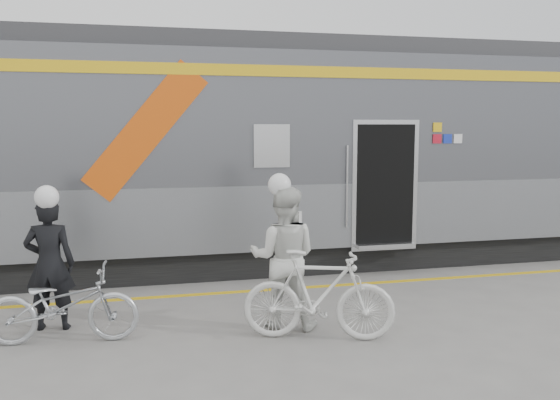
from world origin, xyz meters
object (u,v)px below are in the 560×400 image
object	(u,v)px
woman	(284,257)
bicycle_right	(319,295)
bicycle_left	(62,305)
man	(50,264)

from	to	relation	value
woman	bicycle_right	size ratio (longest dim) A/B	0.99
bicycle_left	woman	distance (m)	2.73
bicycle_right	woman	bearing A→B (deg)	47.74
bicycle_left	woman	xyz separation A→B (m)	(2.69, -0.06, 0.45)
woman	bicycle_right	xyz separation A→B (m)	(0.30, -0.55, -0.36)
man	woman	size ratio (longest dim) A/B	0.93
man	bicycle_right	distance (m)	3.41
bicycle_left	bicycle_right	size ratio (longest dim) A/B	0.96
man	bicycle_right	world-z (taller)	man
bicycle_left	woman	size ratio (longest dim) A/B	0.97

